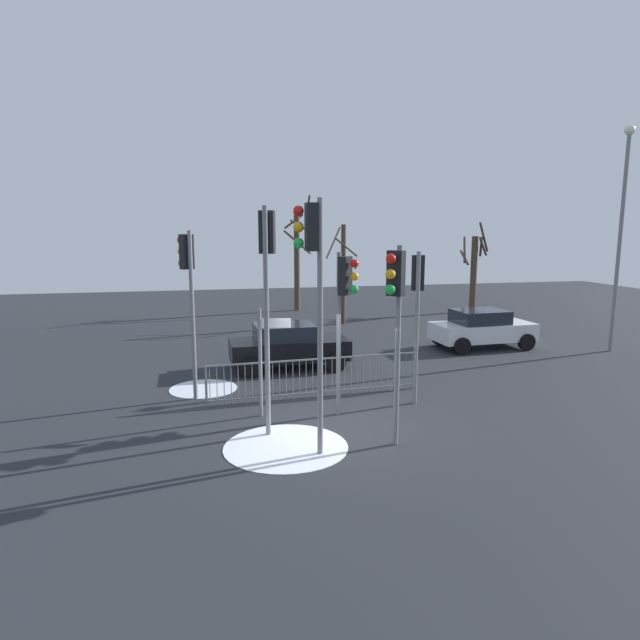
% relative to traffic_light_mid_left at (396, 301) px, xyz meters
% --- Properties ---
extents(ground_plane, '(60.00, 60.00, 0.00)m').
position_rel_traffic_light_mid_left_xyz_m(ground_plane, '(-0.84, 1.30, -3.07)').
color(ground_plane, '#26282D').
extents(traffic_light_mid_left, '(0.47, 0.47, 4.19)m').
position_rel_traffic_light_mid_left_xyz_m(traffic_light_mid_left, '(0.00, 0.00, 0.00)').
color(traffic_light_mid_left, slate).
rests_on(traffic_light_mid_left, ground).
extents(traffic_light_rear_right, '(0.43, 0.50, 4.47)m').
position_rel_traffic_light_mid_left_xyz_m(traffic_light_rear_right, '(-4.12, 4.35, 0.21)').
color(traffic_light_rear_right, slate).
rests_on(traffic_light_rear_right, ground).
extents(traffic_light_rear_left, '(0.57, 0.32, 5.09)m').
position_rel_traffic_light_mid_left_xyz_m(traffic_light_rear_left, '(-1.69, -0.03, 0.64)').
color(traffic_light_rear_left, slate).
rests_on(traffic_light_rear_left, ground).
extents(traffic_light_foreground_right, '(0.37, 0.55, 3.95)m').
position_rel_traffic_light_mid_left_xyz_m(traffic_light_foreground_right, '(1.61, 2.75, -0.17)').
color(traffic_light_foreground_right, slate).
rests_on(traffic_light_foreground_right, ground).
extents(traffic_light_foreground_left, '(0.38, 0.54, 4.99)m').
position_rel_traffic_light_mid_left_xyz_m(traffic_light_foreground_left, '(-2.40, 1.35, 0.57)').
color(traffic_light_foreground_left, slate).
rests_on(traffic_light_foreground_left, ground).
extents(traffic_light_mid_right, '(0.47, 0.47, 3.97)m').
position_rel_traffic_light_mid_left_xyz_m(traffic_light_mid_right, '(-0.50, 2.09, -0.16)').
color(traffic_light_mid_right, slate).
rests_on(traffic_light_mid_right, ground).
extents(direction_sign_post, '(0.78, 0.19, 2.64)m').
position_rel_traffic_light_mid_left_xyz_m(direction_sign_post, '(-2.40, 2.49, -1.57)').
color(direction_sign_post, slate).
rests_on(direction_sign_post, ground).
extents(pedestrian_guard_railing, '(5.89, 0.40, 1.07)m').
position_rel_traffic_light_mid_left_xyz_m(pedestrian_guard_railing, '(-0.84, 3.70, -2.52)').
color(pedestrian_guard_railing, slate).
rests_on(pedestrian_guard_railing, ground).
extents(car_black_mid, '(3.83, 1.98, 1.47)m').
position_rel_traffic_light_mid_left_xyz_m(car_black_mid, '(-1.10, 6.90, -2.30)').
color(car_black_mid, black).
rests_on(car_black_mid, ground).
extents(car_white_trailing, '(3.87, 2.06, 1.47)m').
position_rel_traffic_light_mid_left_xyz_m(car_white_trailing, '(6.65, 8.35, -2.30)').
color(car_white_trailing, silver).
rests_on(car_white_trailing, ground).
extents(street_lamp, '(0.36, 0.36, 8.10)m').
position_rel_traffic_light_mid_left_xyz_m(street_lamp, '(11.08, 6.79, 1.78)').
color(street_lamp, slate).
rests_on(street_lamp, ground).
extents(bare_tree_left, '(1.59, 1.51, 6.32)m').
position_rel_traffic_light_mid_left_xyz_m(bare_tree_left, '(1.49, 19.48, -0.15)').
color(bare_tree_left, '#473828').
rests_on(bare_tree_left, ground).
extents(bare_tree_centre, '(1.55, 1.55, 4.73)m').
position_rel_traffic_light_mid_left_xyz_m(bare_tree_centre, '(2.84, 14.68, -0.59)').
color(bare_tree_centre, '#473828').
rests_on(bare_tree_centre, ground).
extents(bare_tree_right, '(1.55, 1.54, 4.87)m').
position_rel_traffic_light_mid_left_xyz_m(bare_tree_right, '(10.84, 16.94, -0.74)').
color(bare_tree_right, '#473828').
rests_on(bare_tree_right, ground).
extents(snow_patch_kerb, '(1.91, 1.91, 0.01)m').
position_rel_traffic_light_mid_left_xyz_m(snow_patch_kerb, '(-3.83, 5.11, -3.06)').
color(snow_patch_kerb, silver).
rests_on(snow_patch_kerb, ground).
extents(snow_patch_island, '(2.61, 2.61, 0.01)m').
position_rel_traffic_light_mid_left_xyz_m(snow_patch_island, '(-2.18, 0.45, -3.06)').
color(snow_patch_island, white).
rests_on(snow_patch_island, ground).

